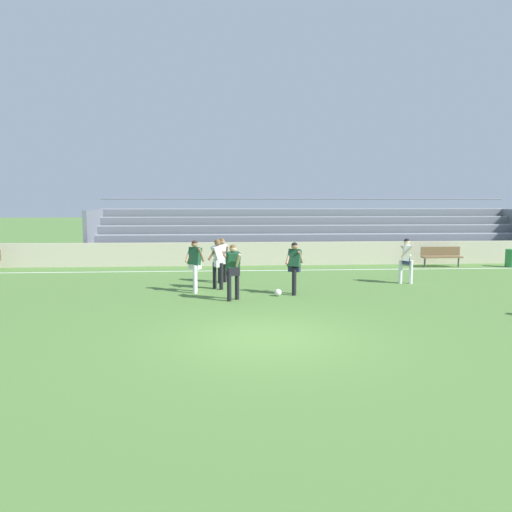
% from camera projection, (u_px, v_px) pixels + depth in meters
% --- Properties ---
extents(ground_plane, '(160.00, 160.00, 0.00)m').
position_uv_depth(ground_plane, '(267.00, 338.00, 10.32)').
color(ground_plane, '#517A38').
extents(field_line_sideline, '(44.00, 0.12, 0.01)m').
position_uv_depth(field_line_sideline, '(246.00, 271.00, 20.29)').
color(field_line_sideline, white).
rests_on(field_line_sideline, ground).
extents(sideline_wall, '(48.00, 0.16, 1.07)m').
position_uv_depth(sideline_wall, '(245.00, 254.00, 21.90)').
color(sideline_wall, beige).
rests_on(sideline_wall, ground).
extents(bleacher_stand, '(22.15, 3.56, 3.10)m').
position_uv_depth(bleacher_stand, '(312.00, 232.00, 24.49)').
color(bleacher_stand, '#9EA3AD').
rests_on(bleacher_stand, ground).
extents(bench_far_left, '(1.80, 0.40, 0.90)m').
position_uv_depth(bench_far_left, '(441.00, 255.00, 21.43)').
color(bench_far_left, brown).
rests_on(bench_far_left, ground).
extents(trash_bin, '(0.45, 0.45, 0.81)m').
position_uv_depth(trash_bin, '(511.00, 258.00, 21.38)').
color(trash_bin, '#2D7F3D').
rests_on(trash_bin, ground).
extents(player_dark_pressing_high, '(0.47, 0.70, 1.67)m').
position_uv_depth(player_dark_pressing_high, '(233.00, 267.00, 14.11)').
color(player_dark_pressing_high, black).
rests_on(player_dark_pressing_high, ground).
extents(player_dark_dropping_back, '(0.63, 0.52, 1.66)m').
position_uv_depth(player_dark_dropping_back, '(294.00, 264.00, 14.98)').
color(player_dark_dropping_back, black).
rests_on(player_dark_dropping_back, ground).
extents(player_white_deep_cover, '(0.68, 0.49, 1.68)m').
position_uv_depth(player_white_deep_cover, '(218.00, 259.00, 15.95)').
color(player_white_deep_cover, black).
rests_on(player_white_deep_cover, ground).
extents(player_white_on_ball, '(0.53, 0.60, 1.62)m').
position_uv_depth(player_white_on_ball, '(406.00, 257.00, 17.02)').
color(player_white_on_ball, white).
rests_on(player_white_on_ball, ground).
extents(player_dark_trailing_run, '(0.65, 0.48, 1.69)m').
position_uv_depth(player_dark_trailing_run, '(195.00, 261.00, 15.37)').
color(player_dark_trailing_run, white).
rests_on(player_dark_trailing_run, ground).
extents(player_white_wide_left, '(0.47, 0.61, 1.61)m').
position_uv_depth(player_white_wide_left, '(222.00, 256.00, 17.21)').
color(player_white_wide_left, black).
rests_on(player_white_wide_left, ground).
extents(soccer_ball, '(0.22, 0.22, 0.22)m').
position_uv_depth(soccer_ball, '(278.00, 293.00, 14.85)').
color(soccer_ball, white).
rests_on(soccer_ball, ground).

